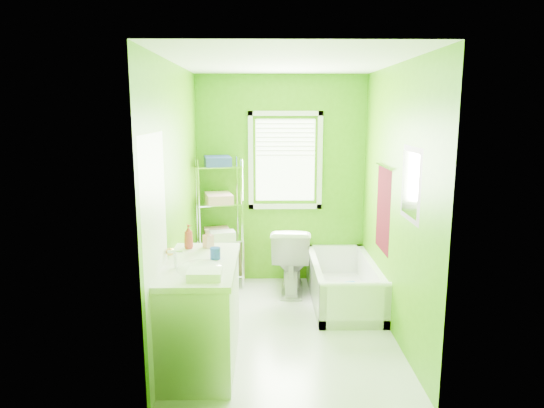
{
  "coord_description": "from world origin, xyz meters",
  "views": [
    {
      "loc": [
        -0.19,
        -4.59,
        2.16
      ],
      "look_at": [
        -0.13,
        0.25,
        1.23
      ],
      "focal_mm": 32.0,
      "sensor_mm": 36.0,
      "label": 1
    }
  ],
  "objects_px": {
    "bathtub": "(343,289)",
    "toilet": "(291,259)",
    "vanity": "(201,310)",
    "wire_shelf_unit": "(220,208)"
  },
  "relations": [
    {
      "from": "bathtub",
      "to": "toilet",
      "type": "xyz_separation_m",
      "value": [
        -0.58,
        0.35,
        0.25
      ]
    },
    {
      "from": "toilet",
      "to": "vanity",
      "type": "bearing_deg",
      "value": 67.38
    },
    {
      "from": "bathtub",
      "to": "toilet",
      "type": "height_order",
      "value": "toilet"
    },
    {
      "from": "wire_shelf_unit",
      "to": "vanity",
      "type": "bearing_deg",
      "value": -90.08
    },
    {
      "from": "bathtub",
      "to": "wire_shelf_unit",
      "type": "xyz_separation_m",
      "value": [
        -1.44,
        0.56,
        0.83
      ]
    },
    {
      "from": "vanity",
      "to": "wire_shelf_unit",
      "type": "bearing_deg",
      "value": 89.92
    },
    {
      "from": "toilet",
      "to": "vanity",
      "type": "height_order",
      "value": "vanity"
    },
    {
      "from": "bathtub",
      "to": "wire_shelf_unit",
      "type": "height_order",
      "value": "wire_shelf_unit"
    },
    {
      "from": "toilet",
      "to": "vanity",
      "type": "relative_size",
      "value": 0.68
    },
    {
      "from": "bathtub",
      "to": "vanity",
      "type": "relative_size",
      "value": 1.27
    }
  ]
}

